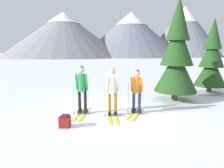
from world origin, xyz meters
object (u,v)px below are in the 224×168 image
object	(u,v)px
pine_tree_near	(211,59)
pine_tree_mid	(177,55)
skier_in_green	(82,87)
skier_in_orange	(137,90)
backpack_on_snow_front	(65,121)
skier_in_white	(112,89)

from	to	relation	value
pine_tree_near	pine_tree_mid	xyz separation A→B (m)	(-2.21, -2.02, 0.28)
skier_in_green	pine_tree_mid	size ratio (longest dim) A/B	0.38
skier_in_green	pine_tree_mid	world-z (taller)	pine_tree_mid
skier_in_orange	skier_in_green	bearing A→B (deg)	-170.58
skier_in_green	pine_tree_near	bearing A→B (deg)	36.95
pine_tree_near	pine_tree_mid	world-z (taller)	pine_tree_mid
skier_in_green	pine_tree_mid	bearing A→B (deg)	33.25
skier_in_orange	pine_tree_mid	distance (m)	3.02
backpack_on_snow_front	pine_tree_mid	bearing A→B (deg)	44.43
skier_in_white	pine_tree_mid	bearing A→B (deg)	43.70
skier_in_white	pine_tree_near	xyz separation A→B (m)	(4.82, 4.51, 0.87)
skier_in_orange	pine_tree_near	distance (m)	5.81
skier_in_white	pine_tree_mid	size ratio (longest dim) A/B	0.39
skier_in_white	skier_in_orange	xyz separation A→B (m)	(0.86, 0.37, -0.09)
skier_in_orange	pine_tree_mid	bearing A→B (deg)	50.40
skier_in_green	skier_in_white	size ratio (longest dim) A/B	0.99
backpack_on_snow_front	pine_tree_near	bearing A→B (deg)	43.73
backpack_on_snow_front	skier_in_white	bearing A→B (deg)	45.84
skier_in_white	skier_in_orange	distance (m)	0.94
skier_in_green	skier_in_orange	bearing A→B (deg)	9.42
skier_in_orange	skier_in_white	bearing A→B (deg)	-156.39
skier_in_white	pine_tree_near	distance (m)	6.66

